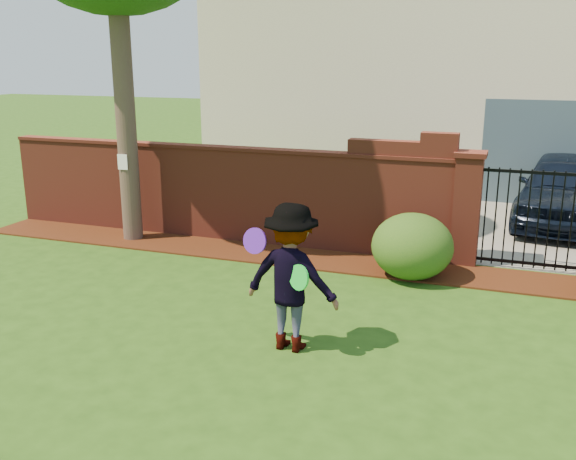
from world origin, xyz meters
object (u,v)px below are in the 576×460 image
(man, at_px, (290,278))
(frisbee_purple, at_px, (255,241))
(frisbee_green, at_px, (299,277))
(car, at_px, (564,191))

(man, distance_m, frisbee_purple, 0.59)
(frisbee_purple, xyz_separation_m, frisbee_green, (0.57, -0.10, -0.34))
(car, xyz_separation_m, frisbee_green, (-3.10, -7.38, 0.26))
(car, xyz_separation_m, frisbee_purple, (-3.67, -7.27, 0.60))
(frisbee_green, bearing_deg, frisbee_purple, 169.75)
(frisbee_purple, bearing_deg, car, 63.21)
(man, relative_size, frisbee_green, 6.00)
(man, bearing_deg, car, -110.67)
(man, bearing_deg, frisbee_purple, 18.97)
(man, bearing_deg, frisbee_green, 135.37)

